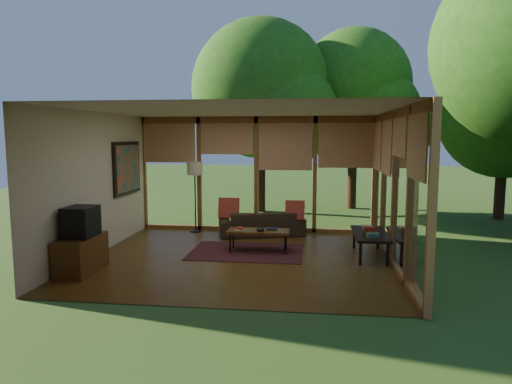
# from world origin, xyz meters

# --- Properties ---
(floor) EXTENTS (5.50, 5.50, 0.00)m
(floor) POSITION_xyz_m (0.00, 0.00, 0.00)
(floor) COLOR brown
(floor) RESTS_ON ground
(ceiling) EXTENTS (5.50, 5.50, 0.00)m
(ceiling) POSITION_xyz_m (0.00, 0.00, 2.70)
(ceiling) COLOR white
(ceiling) RESTS_ON ground
(wall_left) EXTENTS (0.04, 5.00, 2.70)m
(wall_left) POSITION_xyz_m (-2.75, 0.00, 1.35)
(wall_left) COLOR silver
(wall_left) RESTS_ON ground
(wall_front) EXTENTS (5.50, 0.04, 2.70)m
(wall_front) POSITION_xyz_m (0.00, -2.50, 1.35)
(wall_front) COLOR silver
(wall_front) RESTS_ON ground
(window_wall_back) EXTENTS (5.50, 0.12, 2.70)m
(window_wall_back) POSITION_xyz_m (0.00, 2.50, 1.35)
(window_wall_back) COLOR #935A2D
(window_wall_back) RESTS_ON ground
(window_wall_right) EXTENTS (0.12, 5.00, 2.70)m
(window_wall_right) POSITION_xyz_m (2.75, 0.00, 1.35)
(window_wall_right) COLOR #935A2D
(window_wall_right) RESTS_ON ground
(exterior_lawn) EXTENTS (40.00, 40.00, 0.00)m
(exterior_lawn) POSITION_xyz_m (8.00, 8.00, -0.01)
(exterior_lawn) COLOR #325720
(exterior_lawn) RESTS_ON ground
(tree_nw) EXTENTS (4.07, 4.07, 5.66)m
(tree_nw) POSITION_xyz_m (-0.22, 5.46, 3.62)
(tree_nw) COLOR #391F14
(tree_nw) RESTS_ON ground
(tree_ne) EXTENTS (3.43, 3.43, 5.51)m
(tree_ne) POSITION_xyz_m (2.55, 6.38, 3.79)
(tree_ne) COLOR #391F14
(tree_ne) RESTS_ON ground
(tree_far) EXTENTS (3.44, 3.44, 4.56)m
(tree_far) POSITION_xyz_m (6.40, 4.90, 2.83)
(tree_far) COLOR #391F14
(tree_far) RESTS_ON ground
(rug) EXTENTS (2.17, 1.54, 0.01)m
(rug) POSITION_xyz_m (0.07, 0.46, 0.01)
(rug) COLOR maroon
(rug) RESTS_ON floor
(sofa) EXTENTS (2.04, 1.23, 0.56)m
(sofa) POSITION_xyz_m (0.19, 2.00, 0.28)
(sofa) COLOR #332719
(sofa) RESTS_ON floor
(pillow_left) EXTENTS (0.46, 0.25, 0.48)m
(pillow_left) POSITION_xyz_m (-0.56, 1.95, 0.61)
(pillow_left) COLOR maroon
(pillow_left) RESTS_ON sofa
(pillow_right) EXTENTS (0.43, 0.23, 0.45)m
(pillow_right) POSITION_xyz_m (0.94, 1.95, 0.59)
(pillow_right) COLOR maroon
(pillow_right) RESTS_ON sofa
(ct_book_lower) EXTENTS (0.21, 0.16, 0.03)m
(ct_book_lower) POSITION_xyz_m (-0.06, 0.47, 0.44)
(ct_book_lower) COLOR beige
(ct_book_lower) RESTS_ON coffee_table
(ct_book_upper) EXTENTS (0.21, 0.19, 0.03)m
(ct_book_upper) POSITION_xyz_m (-0.06, 0.47, 0.47)
(ct_book_upper) COLOR maroon
(ct_book_upper) RESTS_ON coffee_table
(ct_book_side) EXTENTS (0.22, 0.17, 0.03)m
(ct_book_side) POSITION_xyz_m (0.54, 0.60, 0.44)
(ct_book_side) COLOR black
(ct_book_side) RESTS_ON coffee_table
(ct_bowl) EXTENTS (0.16, 0.16, 0.07)m
(ct_bowl) POSITION_xyz_m (0.34, 0.42, 0.46)
(ct_bowl) COLOR black
(ct_bowl) RESTS_ON coffee_table
(media_cabinet) EXTENTS (0.50, 1.00, 0.60)m
(media_cabinet) POSITION_xyz_m (-2.47, -1.18, 0.30)
(media_cabinet) COLOR brown
(media_cabinet) RESTS_ON floor
(television) EXTENTS (0.45, 0.55, 0.50)m
(television) POSITION_xyz_m (-2.45, -1.18, 0.85)
(television) COLOR black
(television) RESTS_ON media_cabinet
(console_book_a) EXTENTS (0.24, 0.19, 0.08)m
(console_book_a) POSITION_xyz_m (2.40, 0.01, 0.49)
(console_book_a) COLOR #37604F
(console_book_a) RESTS_ON side_console
(console_book_b) EXTENTS (0.23, 0.17, 0.10)m
(console_book_b) POSITION_xyz_m (2.40, 0.46, 0.50)
(console_book_b) COLOR maroon
(console_book_b) RESTS_ON side_console
(console_book_c) EXTENTS (0.20, 0.15, 0.05)m
(console_book_c) POSITION_xyz_m (2.40, 0.86, 0.48)
(console_book_c) COLOR beige
(console_book_c) RESTS_ON side_console
(floor_lamp) EXTENTS (0.36, 0.36, 1.65)m
(floor_lamp) POSITION_xyz_m (-1.40, 2.20, 1.41)
(floor_lamp) COLOR black
(floor_lamp) RESTS_ON floor
(coffee_table) EXTENTS (1.20, 0.50, 0.43)m
(coffee_table) POSITION_xyz_m (0.29, 0.52, 0.39)
(coffee_table) COLOR brown
(coffee_table) RESTS_ON floor
(side_console) EXTENTS (0.60, 1.40, 0.46)m
(side_console) POSITION_xyz_m (2.40, 0.41, 0.41)
(side_console) COLOR black
(side_console) RESTS_ON floor
(wall_painting) EXTENTS (0.06, 1.35, 1.15)m
(wall_painting) POSITION_xyz_m (-2.71, 1.40, 1.55)
(wall_painting) COLOR black
(wall_painting) RESTS_ON wall_left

